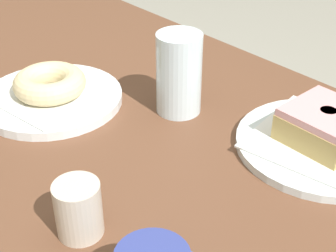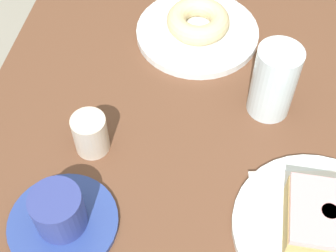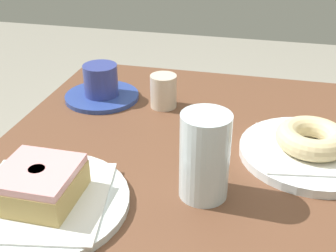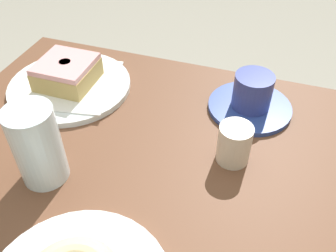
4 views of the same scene
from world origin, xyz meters
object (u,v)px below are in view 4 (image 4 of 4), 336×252
at_px(donut_glazed_square, 67,72).
at_px(coffee_cup, 251,97).
at_px(plate_glazed_square, 70,86).
at_px(water_glass, 37,145).
at_px(sugar_jar, 234,144).

distance_m(donut_glazed_square, coffee_cup, 0.35).
height_order(plate_glazed_square, coffee_cup, coffee_cup).
height_order(plate_glazed_square, water_glass, water_glass).
bearing_deg(sugar_jar, plate_glazed_square, -104.05).
height_order(coffee_cup, sugar_jar, coffee_cup).
height_order(donut_glazed_square, sugar_jar, sugar_jar).
relative_size(donut_glazed_square, coffee_cup, 0.67).
distance_m(donut_glazed_square, sugar_jar, 0.35).
distance_m(water_glass, sugar_jar, 0.29).
relative_size(donut_glazed_square, sugar_jar, 1.54).
bearing_deg(donut_glazed_square, water_glass, 20.70).
bearing_deg(plate_glazed_square, water_glass, 20.70).
bearing_deg(water_glass, sugar_jar, 115.24).
distance_m(coffee_cup, sugar_jar, 0.13).
bearing_deg(water_glass, donut_glazed_square, -159.30).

